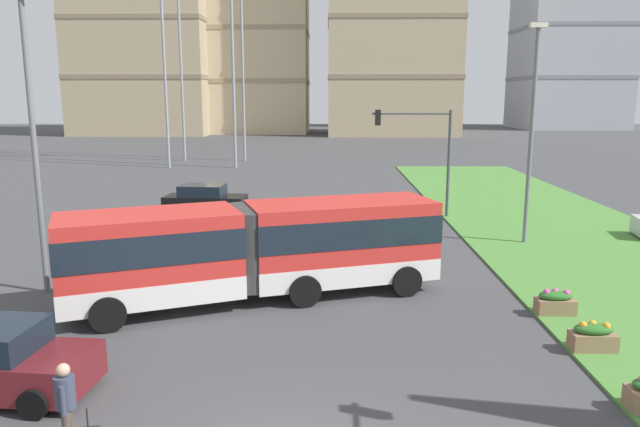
{
  "coord_description": "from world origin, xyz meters",
  "views": [
    {
      "loc": [
        0.81,
        -9.33,
        6.37
      ],
      "look_at": [
        0.49,
        11.85,
        2.2
      ],
      "focal_mm": 33.64,
      "sensor_mm": 36.0,
      "label": 1
    }
  ],
  "objects_px": {
    "flower_planter_2": "(555,302)",
    "streetlight_left": "(33,134)",
    "car_black_sedan": "(205,200)",
    "traffic_light_far_right": "(423,143)",
    "articulated_bus": "(257,249)",
    "apartment_tower_eastcentre": "(573,5)",
    "pedestrian_crossing": "(66,402)",
    "streetlight_median": "(532,126)",
    "apartment_tower_westcentre": "(257,9)",
    "apartment_tower_west": "(146,26)",
    "flower_planter_1": "(593,336)"
  },
  "relations": [
    {
      "from": "car_black_sedan",
      "to": "streetlight_left",
      "type": "distance_m",
      "value": 14.5
    },
    {
      "from": "articulated_bus",
      "to": "apartment_tower_eastcentre",
      "type": "distance_m",
      "value": 116.1
    },
    {
      "from": "apartment_tower_westcentre",
      "to": "apartment_tower_west",
      "type": "bearing_deg",
      "value": -165.51
    },
    {
      "from": "flower_planter_2",
      "to": "streetlight_left",
      "type": "xyz_separation_m",
      "value": [
        -15.97,
        1.95,
        4.75
      ]
    },
    {
      "from": "pedestrian_crossing",
      "to": "flower_planter_2",
      "type": "bearing_deg",
      "value": 32.01
    },
    {
      "from": "pedestrian_crossing",
      "to": "apartment_tower_west",
      "type": "relative_size",
      "value": 0.05
    },
    {
      "from": "flower_planter_2",
      "to": "apartment_tower_westcentre",
      "type": "xyz_separation_m",
      "value": [
        -19.35,
        92.02,
        20.76
      ]
    },
    {
      "from": "traffic_light_far_right",
      "to": "apartment_tower_eastcentre",
      "type": "distance_m",
      "value": 101.02
    },
    {
      "from": "flower_planter_1",
      "to": "streetlight_median",
      "type": "relative_size",
      "value": 0.12
    },
    {
      "from": "flower_planter_2",
      "to": "apartment_tower_eastcentre",
      "type": "relative_size",
      "value": 0.02
    },
    {
      "from": "apartment_tower_west",
      "to": "apartment_tower_eastcentre",
      "type": "distance_m",
      "value": 79.61
    },
    {
      "from": "car_black_sedan",
      "to": "apartment_tower_westcentre",
      "type": "bearing_deg",
      "value": 94.37
    },
    {
      "from": "car_black_sedan",
      "to": "streetlight_median",
      "type": "bearing_deg",
      "value": -23.63
    },
    {
      "from": "apartment_tower_west",
      "to": "apartment_tower_westcentre",
      "type": "bearing_deg",
      "value": 14.49
    },
    {
      "from": "traffic_light_far_right",
      "to": "flower_planter_2",
      "type": "bearing_deg",
      "value": -82.94
    },
    {
      "from": "car_black_sedan",
      "to": "traffic_light_far_right",
      "type": "bearing_deg",
      "value": -5.12
    },
    {
      "from": "articulated_bus",
      "to": "pedestrian_crossing",
      "type": "relative_size",
      "value": 6.84
    },
    {
      "from": "apartment_tower_west",
      "to": "flower_planter_2",
      "type": "bearing_deg",
      "value": -66.78
    },
    {
      "from": "flower_planter_2",
      "to": "apartment_tower_eastcentre",
      "type": "bearing_deg",
      "value": 68.97
    },
    {
      "from": "car_black_sedan",
      "to": "streetlight_median",
      "type": "height_order",
      "value": "streetlight_median"
    },
    {
      "from": "pedestrian_crossing",
      "to": "traffic_light_far_right",
      "type": "bearing_deg",
      "value": 66.12
    },
    {
      "from": "pedestrian_crossing",
      "to": "streetlight_median",
      "type": "height_order",
      "value": "streetlight_median"
    },
    {
      "from": "streetlight_left",
      "to": "apartment_tower_eastcentre",
      "type": "height_order",
      "value": "apartment_tower_eastcentre"
    },
    {
      "from": "car_black_sedan",
      "to": "apartment_tower_eastcentre",
      "type": "relative_size",
      "value": 0.1
    },
    {
      "from": "streetlight_median",
      "to": "apartment_tower_eastcentre",
      "type": "bearing_deg",
      "value": 68.2
    },
    {
      "from": "car_black_sedan",
      "to": "traffic_light_far_right",
      "type": "relative_size",
      "value": 0.8
    },
    {
      "from": "pedestrian_crossing",
      "to": "streetlight_left",
      "type": "xyz_separation_m",
      "value": [
        -4.62,
        9.04,
        4.18
      ]
    },
    {
      "from": "articulated_bus",
      "to": "apartment_tower_west",
      "type": "relative_size",
      "value": 0.33
    },
    {
      "from": "traffic_light_far_right",
      "to": "car_black_sedan",
      "type": "bearing_deg",
      "value": 174.88
    },
    {
      "from": "car_black_sedan",
      "to": "streetlight_median",
      "type": "distance_m",
      "value": 17.37
    },
    {
      "from": "apartment_tower_west",
      "to": "car_black_sedan",
      "type": "bearing_deg",
      "value": -71.55
    },
    {
      "from": "traffic_light_far_right",
      "to": "apartment_tower_west",
      "type": "bearing_deg",
      "value": 116.09
    },
    {
      "from": "traffic_light_far_right",
      "to": "apartment_tower_westcentre",
      "type": "distance_m",
      "value": 81.35
    },
    {
      "from": "streetlight_left",
      "to": "apartment_tower_eastcentre",
      "type": "relative_size",
      "value": 0.2
    },
    {
      "from": "pedestrian_crossing",
      "to": "streetlight_left",
      "type": "bearing_deg",
      "value": 117.08
    },
    {
      "from": "car_black_sedan",
      "to": "apartment_tower_westcentre",
      "type": "distance_m",
      "value": 79.39
    },
    {
      "from": "articulated_bus",
      "to": "traffic_light_far_right",
      "type": "relative_size",
      "value": 2.1
    },
    {
      "from": "car_black_sedan",
      "to": "flower_planter_2",
      "type": "xyz_separation_m",
      "value": [
        13.51,
        -15.54,
        -0.33
      ]
    },
    {
      "from": "flower_planter_2",
      "to": "apartment_tower_west",
      "type": "height_order",
      "value": "apartment_tower_west"
    },
    {
      "from": "traffic_light_far_right",
      "to": "apartment_tower_eastcentre",
      "type": "relative_size",
      "value": 0.12
    },
    {
      "from": "pedestrian_crossing",
      "to": "apartment_tower_eastcentre",
      "type": "relative_size",
      "value": 0.04
    },
    {
      "from": "pedestrian_crossing",
      "to": "flower_planter_2",
      "type": "height_order",
      "value": "pedestrian_crossing"
    },
    {
      "from": "articulated_bus",
      "to": "pedestrian_crossing",
      "type": "bearing_deg",
      "value": -105.97
    },
    {
      "from": "apartment_tower_eastcentre",
      "to": "flower_planter_1",
      "type": "bearing_deg",
      "value": -110.57
    },
    {
      "from": "pedestrian_crossing",
      "to": "apartment_tower_westcentre",
      "type": "height_order",
      "value": "apartment_tower_westcentre"
    },
    {
      "from": "car_black_sedan",
      "to": "pedestrian_crossing",
      "type": "bearing_deg",
      "value": -84.54
    },
    {
      "from": "articulated_bus",
      "to": "car_black_sedan",
      "type": "relative_size",
      "value": 2.62
    },
    {
      "from": "flower_planter_2",
      "to": "streetlight_left",
      "type": "height_order",
      "value": "streetlight_left"
    },
    {
      "from": "streetlight_median",
      "to": "car_black_sedan",
      "type": "bearing_deg",
      "value": 156.37
    },
    {
      "from": "traffic_light_far_right",
      "to": "apartment_tower_westcentre",
      "type": "relative_size",
      "value": 0.13
    }
  ]
}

